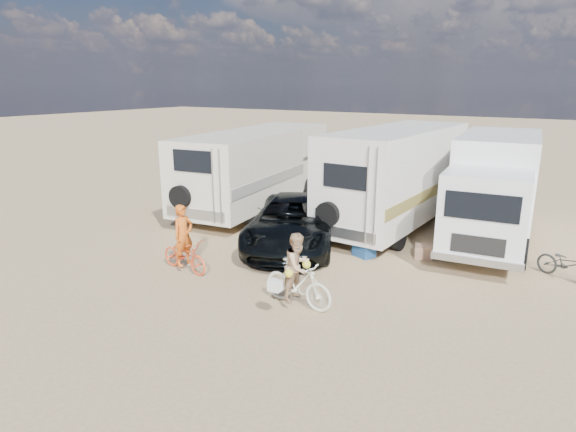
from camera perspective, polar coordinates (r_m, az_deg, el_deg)
The scene contains 12 objects.
ground at distance 12.32m, azimuth -1.08°, elevation -9.00°, with size 140.00×140.00×0.00m, color tan.
rv_main at distance 17.74m, azimuth 12.45°, elevation 4.22°, with size 2.54×7.61×3.54m, color white, non-canonical shape.
rv_left at distance 20.24m, azimuth -3.74°, elevation 5.38°, with size 2.76×8.70×3.18m, color beige, non-canonical shape.
box_truck at distance 17.08m, azimuth 22.80°, elevation 2.75°, with size 2.41×7.68×3.42m, color white, non-canonical shape.
dark_suv at distance 15.53m, azimuth 0.63°, elevation -0.71°, with size 2.60×5.63×1.57m, color black.
bike_man at distance 13.86m, azimuth -11.96°, elevation -4.49°, with size 0.60×1.73×0.91m, color #D94822.
bike_woman at distance 11.47m, azimuth 1.14°, elevation -7.86°, with size 0.52×1.85×1.11m, color beige.
rider_man at distance 13.73m, azimuth -12.06°, elevation -2.92°, with size 0.62×0.41×1.71m, color #C75515.
rider_woman at distance 11.38m, azimuth 1.15°, elevation -6.74°, with size 0.78×0.61×1.60m, color tan.
bike_parked at distance 14.91m, azimuth 29.83°, elevation -4.91°, with size 0.58×1.66×0.87m, color #242523.
cooler at distance 14.91m, azimuth 8.85°, elevation -3.77°, with size 0.61×0.44×0.49m, color #1D4D91.
crate at distance 15.12m, azimuth 15.51°, elevation -4.06°, with size 0.50×0.50×0.40m, color #997259.
Camera 1 is at (6.12, -9.42, 5.08)m, focal length 30.50 mm.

